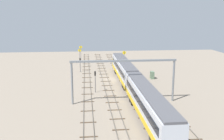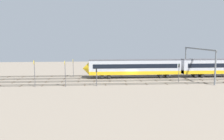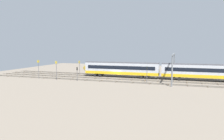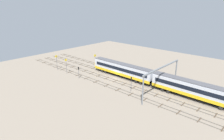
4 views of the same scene
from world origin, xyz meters
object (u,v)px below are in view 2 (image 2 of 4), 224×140
train (178,68)px  overhead_gantry (199,55)px  speed_sign_far_trackside (65,70)px  signal_light_trackside_departure (96,74)px  signal_light_trackside_approach (179,70)px  relay_cabinet (128,71)px  speed_sign_near_foreground (73,65)px  speed_sign_mid_trackside (34,70)px

train → overhead_gantry: 6.05m
speed_sign_far_trackside → signal_light_trackside_departure: speed_sign_far_trackside is taller
signal_light_trackside_approach → relay_cabinet: bearing=-55.1°
speed_sign_near_foreground → signal_light_trackside_approach: size_ratio=1.10×
speed_sign_far_trackside → signal_light_trackside_departure: (-6.76, -0.19, -1.01)m
speed_sign_mid_trackside → relay_cabinet: speed_sign_mid_trackside is taller
train → speed_sign_mid_trackside: 36.88m
overhead_gantry → signal_light_trackside_departure: 27.90m
speed_sign_mid_trackside → speed_sign_far_trackside: (-6.52, 0.21, -0.06)m
speed_sign_mid_trackside → speed_sign_far_trackside: 6.52m
speed_sign_near_foreground → relay_cabinet: (-15.44, -4.78, -2.38)m
train → overhead_gantry: overhead_gantry is taller
train → signal_light_trackside_departure: 24.47m
signal_light_trackside_departure → relay_cabinet: size_ratio=2.18×
speed_sign_near_foreground → overhead_gantry: bearing=171.3°
train → signal_light_trackside_departure: train is taller
overhead_gantry → speed_sign_far_trackside: 34.33m
speed_sign_near_foreground → signal_light_trackside_approach: speed_sign_near_foreground is taller
train → speed_sign_far_trackside: (28.78, 10.87, 0.98)m
overhead_gantry → train: bearing=-28.5°
speed_sign_mid_trackside → signal_light_trackside_approach: bearing=-174.1°
overhead_gantry → signal_light_trackside_departure: size_ratio=4.78×
speed_sign_far_trackside → signal_light_trackside_approach: 26.64m
overhead_gantry → relay_cabinet: overhead_gantry is taller
overhead_gantry → speed_sign_mid_trackside: size_ratio=3.28×
overhead_gantry → speed_sign_mid_trackside: 40.62m
speed_sign_mid_trackside → speed_sign_far_trackside: size_ratio=1.02×
train → speed_sign_mid_trackside: bearing=16.8°
overhead_gantry → speed_sign_near_foreground: bearing=-8.7°
signal_light_trackside_approach → signal_light_trackside_departure: (19.63, 3.41, -0.30)m
speed_sign_near_foreground → relay_cabinet: speed_sign_near_foreground is taller
relay_cabinet → train: bearing=149.8°
overhead_gantry → speed_sign_near_foreground: overhead_gantry is taller
speed_sign_near_foreground → speed_sign_mid_trackside: bearing=61.1°
overhead_gantry → speed_sign_mid_trackside: (39.70, 8.26, -2.35)m
train → overhead_gantry: size_ratio=2.65×
train → speed_sign_mid_trackside: size_ratio=8.70×
overhead_gantry → speed_sign_far_trackside: (33.18, 8.48, -2.42)m
speed_sign_near_foreground → speed_sign_mid_trackside: (7.27, 13.19, 0.41)m
signal_light_trackside_departure → train: bearing=-154.1°
signal_light_trackside_approach → train: bearing=-108.2°
train → signal_light_trackside_departure: size_ratio=12.67×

